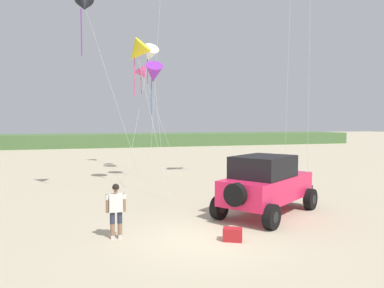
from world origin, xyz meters
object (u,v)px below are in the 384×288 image
object	(u,v)px
cooler_box	(233,234)
kite_white_parafoil	(150,55)
person_watching	(116,208)
kite_purple_stunt	(137,52)
kite_orange_streamer	(143,74)
kite_green_box	(154,74)
kite_red_delta	(84,5)
jeep	(267,183)

from	to	relation	value
cooler_box	kite_white_parafoil	size ratio (longest dim) A/B	0.06
person_watching	kite_purple_stunt	bearing A→B (deg)	77.29
person_watching	kite_orange_streamer	xyz separation A→B (m)	(3.45, 15.51, 6.13)
kite_green_box	kite_red_delta	world-z (taller)	kite_red_delta
cooler_box	kite_purple_stunt	xyz separation A→B (m)	(-1.24, 10.25, 7.16)
person_watching	kite_white_parafoil	xyz separation A→B (m)	(3.60, 13.74, 7.21)
kite_red_delta	jeep	bearing A→B (deg)	-40.27
kite_green_box	kite_orange_streamer	distance (m)	4.79
person_watching	kite_orange_streamer	bearing A→B (deg)	77.47
kite_white_parafoil	kite_orange_streamer	xyz separation A→B (m)	(-0.15, 1.77, -1.08)
kite_white_parafoil	kite_orange_streamer	world-z (taller)	kite_white_parafoil
person_watching	kite_green_box	bearing A→B (deg)	73.00
jeep	kite_purple_stunt	xyz separation A→B (m)	(-3.72, 7.77, 6.15)
kite_orange_streamer	kite_white_parafoil	bearing A→B (deg)	-85.08
kite_purple_stunt	kite_red_delta	xyz separation A→B (m)	(-2.75, -2.29, 1.58)
kite_white_parafoil	person_watching	bearing A→B (deg)	-104.68
kite_purple_stunt	kite_orange_streamer	xyz separation A→B (m)	(1.42, 6.52, -0.28)
jeep	cooler_box	xyz separation A→B (m)	(-2.48, -2.48, -1.01)
jeep	kite_green_box	xyz separation A→B (m)	(-2.46, 9.53, 5.24)
person_watching	kite_green_box	size ratio (longest dim) A/B	0.23
kite_green_box	kite_purple_stunt	distance (m)	2.35
jeep	person_watching	distance (m)	5.88
person_watching	cooler_box	xyz separation A→B (m)	(3.27, -1.26, -0.75)
kite_green_box	kite_purple_stunt	world-z (taller)	kite_purple_stunt
jeep	kite_purple_stunt	distance (m)	10.58
kite_white_parafoil	kite_green_box	bearing A→B (deg)	-95.93
kite_purple_stunt	kite_red_delta	bearing A→B (deg)	-140.27
kite_green_box	kite_red_delta	bearing A→B (deg)	-134.71
jeep	cooler_box	distance (m)	3.65
cooler_box	kite_red_delta	size ratio (longest dim) A/B	0.06
cooler_box	kite_white_parafoil	bearing A→B (deg)	115.62
person_watching	cooler_box	bearing A→B (deg)	-21.06
cooler_box	kite_green_box	world-z (taller)	kite_green_box
jeep	kite_orange_streamer	size ratio (longest dim) A/B	0.64
cooler_box	kite_green_box	size ratio (longest dim) A/B	0.08
kite_red_delta	kite_white_parafoil	bearing A→B (deg)	58.44
jeep	person_watching	world-z (taller)	jeep
person_watching	kite_green_box	distance (m)	12.52
kite_green_box	kite_white_parafoil	bearing A→B (deg)	84.07
jeep	kite_green_box	distance (m)	11.15
person_watching	kite_green_box	xyz separation A→B (m)	(3.29, 10.76, 5.51)
kite_orange_streamer	kite_green_box	bearing A→B (deg)	-91.90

